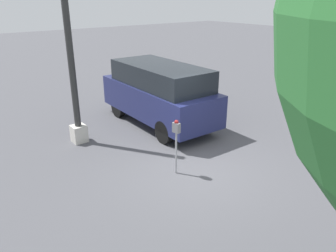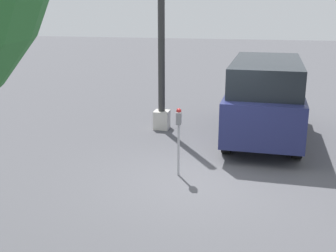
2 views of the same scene
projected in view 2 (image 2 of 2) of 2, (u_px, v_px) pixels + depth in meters
The scene contains 4 objects.
ground_plane at pixel (203, 179), 8.98m from camera, with size 80.00×80.00×0.00m, color #4C4C51.
parking_meter_near at pixel (179, 127), 8.90m from camera, with size 0.21×0.13×1.50m.
lamp_post at pixel (161, 60), 12.13m from camera, with size 0.44×0.44×5.54m.
parked_van at pixel (265, 96), 11.48m from camera, with size 4.93×2.04×2.18m.
Camera 2 is at (-8.29, -1.04, 3.56)m, focal length 45.00 mm.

